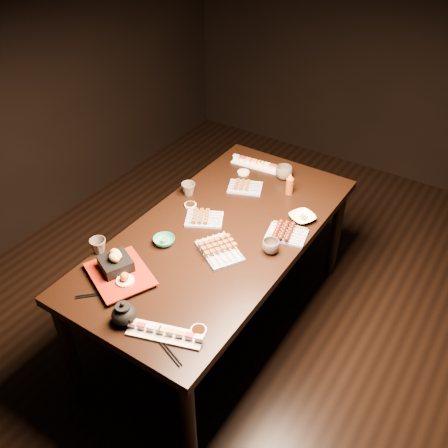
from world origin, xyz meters
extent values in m
plane|color=black|center=(0.00, 0.00, 0.00)|extent=(5.00, 5.00, 0.00)
cube|color=black|center=(-0.25, 0.12, 0.38)|extent=(1.04, 1.87, 0.75)
imported|color=#2D896F|center=(-0.44, -0.12, 0.77)|extent=(0.13, 0.13, 0.04)
imported|color=#F8F4CB|center=(0.09, 0.47, 0.77)|extent=(0.18, 0.18, 0.03)
imported|color=#50463D|center=(-0.68, -0.36, 0.79)|extent=(0.09, 0.09, 0.08)
imported|color=#50463D|center=(0.08, 0.13, 0.79)|extent=(0.10, 0.10, 0.07)
imported|color=#50463D|center=(-0.60, 0.32, 0.79)|extent=(0.09, 0.09, 0.08)
imported|color=#50463D|center=(-0.20, 0.80, 0.79)|extent=(0.13, 0.13, 0.08)
cylinder|color=maroon|center=(-0.10, 0.67, 0.82)|extent=(0.06, 0.06, 0.14)
cylinder|color=white|center=(-0.52, 0.23, 0.76)|extent=(0.09, 0.09, 0.01)
cylinder|color=white|center=(0.03, 0.29, 0.76)|extent=(0.10, 0.10, 0.01)
cylinder|color=white|center=(0.07, -0.51, 0.76)|extent=(0.08, 0.08, 0.01)
cylinder|color=white|center=(-0.45, 0.71, 0.76)|extent=(0.08, 0.08, 0.01)
camera|label=1|loc=(0.96, -1.66, 2.47)|focal=40.00mm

